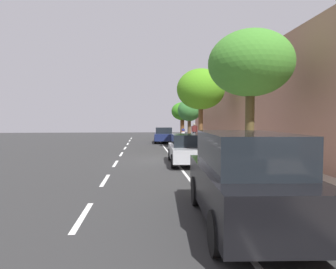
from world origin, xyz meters
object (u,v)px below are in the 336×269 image
Objects in this scene: street_tree_far_end at (189,111)px; parked_sedan_dark_blue_far at (164,135)px; parked_suv_black_second at (245,177)px; street_tree_mid_block at (201,89)px; parked_sedan_silver_mid at (188,149)px; street_tree_corner at (182,112)px; pedestrian_on_phone at (194,131)px; cyclist_with_backpack at (184,137)px; bicycle_at_curb at (180,145)px; street_tree_near_cyclist at (250,64)px.

parked_sedan_dark_blue_far is at bearing 153.97° from street_tree_far_end.
street_tree_mid_block is at bearing 82.19° from parked_suv_black_second.
street_tree_corner is (2.13, 17.96, 2.39)m from parked_sedan_silver_mid.
parked_suv_black_second is at bearing -89.69° from parked_sedan_dark_blue_far.
parked_suv_black_second is 24.25m from pedestrian_on_phone.
pedestrian_on_phone is (3.24, 1.10, 0.39)m from parked_sedan_dark_blue_far.
parked_sedan_silver_mid is at bearing -96.76° from street_tree_corner.
street_tree_mid_block reaches higher than parked_suv_black_second.
bicycle_at_curb is at bearing 116.60° from cyclist_with_backpack.
cyclist_with_backpack reaches higher than parked_sedan_silver_mid.
parked_suv_black_second is at bearing -92.08° from bicycle_at_curb.
street_tree_mid_block is at bearing 29.38° from cyclist_with_backpack.
street_tree_mid_block is 3.41× the size of pedestrian_on_phone.
street_tree_far_end reaches higher than parked_sedan_silver_mid.
street_tree_mid_block reaches higher than bicycle_at_curb.
parked_suv_black_second is 22.96m from parked_sedan_dark_blue_far.
bicycle_at_curb is (0.70, -7.07, -0.36)m from parked_sedan_dark_blue_far.
street_tree_near_cyclist reaches higher than parked_sedan_dark_blue_far.
street_tree_near_cyclist is 10.44m from street_tree_mid_block.
cyclist_with_backpack is 0.40× the size of street_tree_far_end.
parked_suv_black_second is at bearing -111.04° from street_tree_near_cyclist.
street_tree_far_end is at bearing 77.42° from cyclist_with_backpack.
bicycle_at_curb is 1.09× the size of cyclist_with_backpack.
parked_sedan_silver_mid is 0.75× the size of street_tree_mid_block.
parked_sedan_silver_mid is at bearing 124.80° from street_tree_near_cyclist.
cyclist_with_backpack is at bearing 83.87° from parked_sedan_silver_mid.
street_tree_far_end is (0.00, 5.57, -1.43)m from street_tree_mid_block.
bicycle_at_curb is at bearing -84.33° from parked_sedan_dark_blue_far.
cyclist_with_backpack is at bearing -150.62° from street_tree_mid_block.
parked_suv_black_second reaches higher than cyclist_with_backpack.
street_tree_near_cyclist reaches higher than parked_sedan_silver_mid.
parked_sedan_dark_blue_far is at bearing 95.67° from bicycle_at_curb.
street_tree_corner is at bearing 90.00° from street_tree_near_cyclist.
street_tree_near_cyclist is 16.08m from street_tree_far_end.
street_tree_far_end is (2.13, 12.95, 2.38)m from parked_sedan_silver_mid.
street_tree_far_end reaches higher than cyclist_with_backpack.
parked_sedan_silver_mid is (0.10, 8.86, -0.27)m from parked_suv_black_second.
cyclist_with_backpack is 0.40× the size of street_tree_corner.
street_tree_near_cyclist reaches higher than bicycle_at_curb.
parked_sedan_dark_blue_far is at bearing 97.80° from street_tree_near_cyclist.
pedestrian_on_phone is (0.89, 7.82, -3.42)m from street_tree_mid_block.
bicycle_at_curb is at bearing 86.10° from parked_sedan_silver_mid.
street_tree_near_cyclist is (1.42, -9.64, 3.55)m from cyclist_with_backpack.
parked_suv_black_second is 2.71× the size of bicycle_at_curb.
parked_sedan_silver_mid is 13.34m from street_tree_far_end.
parked_sedan_silver_mid is 7.06m from bicycle_at_curb.
street_tree_near_cyclist reaches higher than street_tree_corner.
parked_suv_black_second is 1.18× the size of street_tree_corner.
parked_sedan_silver_mid is 2.76× the size of cyclist_with_backpack.
bicycle_at_curb is (0.58, 15.89, -0.64)m from parked_suv_black_second.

